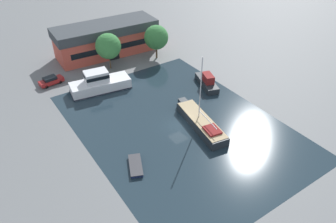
{
  "coord_description": "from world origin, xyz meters",
  "views": [
    {
      "loc": [
        -24.64,
        -33.33,
        31.69
      ],
      "look_at": [
        0.0,
        2.94,
        1.0
      ],
      "focal_mm": 35.0,
      "sensor_mm": 36.0,
      "label": 1
    }
  ],
  "objects_px": {
    "quay_tree_by_water": "(156,37)",
    "motor_cruiser": "(99,83)",
    "sailboat_moored": "(201,122)",
    "quay_tree_near_building": "(108,46)",
    "cabin_boat": "(207,82)",
    "small_dinghy": "(136,166)",
    "parked_car": "(51,81)",
    "warehouse_building": "(106,39)"
  },
  "relations": [
    {
      "from": "warehouse_building",
      "to": "cabin_boat",
      "type": "height_order",
      "value": "warehouse_building"
    },
    {
      "from": "quay_tree_near_building",
      "to": "cabin_boat",
      "type": "bearing_deg",
      "value": -54.64
    },
    {
      "from": "cabin_boat",
      "to": "quay_tree_near_building",
      "type": "bearing_deg",
      "value": 144.08
    },
    {
      "from": "small_dinghy",
      "to": "parked_car",
      "type": "bearing_deg",
      "value": 118.2
    },
    {
      "from": "sailboat_moored",
      "to": "cabin_boat",
      "type": "bearing_deg",
      "value": 55.18
    },
    {
      "from": "motor_cruiser",
      "to": "quay_tree_near_building",
      "type": "bearing_deg",
      "value": -30.07
    },
    {
      "from": "quay_tree_near_building",
      "to": "quay_tree_by_water",
      "type": "xyz_separation_m",
      "value": [
        10.62,
        -1.2,
        -0.18
      ]
    },
    {
      "from": "parked_car",
      "to": "small_dinghy",
      "type": "bearing_deg",
      "value": -3.3
    },
    {
      "from": "quay_tree_by_water",
      "to": "parked_car",
      "type": "bearing_deg",
      "value": 176.19
    },
    {
      "from": "quay_tree_near_building",
      "to": "parked_car",
      "type": "distance_m",
      "value": 12.94
    },
    {
      "from": "small_dinghy",
      "to": "motor_cruiser",
      "type": "bearing_deg",
      "value": 101.62
    },
    {
      "from": "sailboat_moored",
      "to": "quay_tree_by_water",
      "type": "bearing_deg",
      "value": 82.41
    },
    {
      "from": "quay_tree_by_water",
      "to": "motor_cruiser",
      "type": "relative_size",
      "value": 0.64
    },
    {
      "from": "sailboat_moored",
      "to": "quay_tree_near_building",
      "type": "bearing_deg",
      "value": 106.1
    },
    {
      "from": "quay_tree_by_water",
      "to": "small_dinghy",
      "type": "relative_size",
      "value": 1.6
    },
    {
      "from": "warehouse_building",
      "to": "quay_tree_near_building",
      "type": "height_order",
      "value": "quay_tree_near_building"
    },
    {
      "from": "quay_tree_near_building",
      "to": "quay_tree_by_water",
      "type": "distance_m",
      "value": 10.69
    },
    {
      "from": "sailboat_moored",
      "to": "warehouse_building",
      "type": "bearing_deg",
      "value": 99.97
    },
    {
      "from": "warehouse_building",
      "to": "cabin_boat",
      "type": "relative_size",
      "value": 3.03
    },
    {
      "from": "sailboat_moored",
      "to": "parked_car",
      "type": "bearing_deg",
      "value": 129.63
    },
    {
      "from": "quay_tree_near_building",
      "to": "small_dinghy",
      "type": "relative_size",
      "value": 1.64
    },
    {
      "from": "quay_tree_near_building",
      "to": "warehouse_building",
      "type": "bearing_deg",
      "value": 68.83
    },
    {
      "from": "parked_car",
      "to": "sailboat_moored",
      "type": "bearing_deg",
      "value": 22.37
    },
    {
      "from": "motor_cruiser",
      "to": "small_dinghy",
      "type": "relative_size",
      "value": 2.49
    },
    {
      "from": "parked_car",
      "to": "cabin_boat",
      "type": "height_order",
      "value": "cabin_boat"
    },
    {
      "from": "quay_tree_near_building",
      "to": "sailboat_moored",
      "type": "xyz_separation_m",
      "value": [
        3.05,
        -25.97,
        -4.14
      ]
    },
    {
      "from": "warehouse_building",
      "to": "small_dinghy",
      "type": "bearing_deg",
      "value": -106.61
    },
    {
      "from": "quay_tree_near_building",
      "to": "small_dinghy",
      "type": "height_order",
      "value": "quay_tree_near_building"
    },
    {
      "from": "quay_tree_by_water",
      "to": "small_dinghy",
      "type": "bearing_deg",
      "value": -127.39
    },
    {
      "from": "quay_tree_by_water",
      "to": "sailboat_moored",
      "type": "bearing_deg",
      "value": -107.0
    },
    {
      "from": "sailboat_moored",
      "to": "small_dinghy",
      "type": "relative_size",
      "value": 2.84
    },
    {
      "from": "parked_car",
      "to": "sailboat_moored",
      "type": "xyz_separation_m",
      "value": [
        15.32,
        -26.3,
        -0.04
      ]
    },
    {
      "from": "quay_tree_by_water",
      "to": "cabin_boat",
      "type": "height_order",
      "value": "quay_tree_by_water"
    },
    {
      "from": "sailboat_moored",
      "to": "cabin_boat",
      "type": "distance_m",
      "value": 12.75
    },
    {
      "from": "warehouse_building",
      "to": "quay_tree_by_water",
      "type": "distance_m",
      "value": 11.48
    },
    {
      "from": "quay_tree_by_water",
      "to": "motor_cruiser",
      "type": "distance_m",
      "value": 17.35
    },
    {
      "from": "parked_car",
      "to": "sailboat_moored",
      "type": "distance_m",
      "value": 30.44
    },
    {
      "from": "quay_tree_by_water",
      "to": "parked_car",
      "type": "height_order",
      "value": "quay_tree_by_water"
    },
    {
      "from": "parked_car",
      "to": "cabin_boat",
      "type": "distance_m",
      "value": 29.68
    },
    {
      "from": "warehouse_building",
      "to": "sailboat_moored",
      "type": "height_order",
      "value": "sailboat_moored"
    },
    {
      "from": "cabin_boat",
      "to": "parked_car",
      "type": "bearing_deg",
      "value": 163.4
    },
    {
      "from": "sailboat_moored",
      "to": "small_dinghy",
      "type": "xyz_separation_m",
      "value": [
        -13.05,
        -2.21,
        -0.53
      ]
    }
  ]
}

